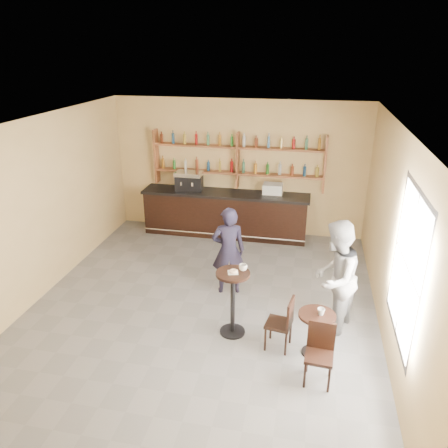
% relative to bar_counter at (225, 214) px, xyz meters
% --- Properties ---
extents(floor, '(7.00, 7.00, 0.00)m').
position_rel_bar_counter_xyz_m(floor, '(0.25, -3.15, -0.54)').
color(floor, slate).
rests_on(floor, ground).
extents(ceiling, '(7.00, 7.00, 0.00)m').
position_rel_bar_counter_xyz_m(ceiling, '(0.25, -3.15, 2.66)').
color(ceiling, white).
rests_on(ceiling, wall_back).
extents(wall_back, '(7.00, 0.00, 7.00)m').
position_rel_bar_counter_xyz_m(wall_back, '(0.25, 0.35, 1.06)').
color(wall_back, tan).
rests_on(wall_back, floor).
extents(wall_front, '(7.00, 0.00, 7.00)m').
position_rel_bar_counter_xyz_m(wall_front, '(0.25, -6.65, 1.06)').
color(wall_front, tan).
rests_on(wall_front, floor).
extents(wall_left, '(0.00, 7.00, 7.00)m').
position_rel_bar_counter_xyz_m(wall_left, '(-2.75, -3.15, 1.06)').
color(wall_left, tan).
rests_on(wall_left, floor).
extents(wall_right, '(0.00, 7.00, 7.00)m').
position_rel_bar_counter_xyz_m(wall_right, '(3.25, -3.15, 1.06)').
color(wall_right, tan).
rests_on(wall_right, floor).
extents(window_pane, '(0.00, 2.00, 2.00)m').
position_rel_bar_counter_xyz_m(window_pane, '(3.24, -4.35, 1.16)').
color(window_pane, white).
rests_on(window_pane, wall_right).
extents(window_frame, '(0.04, 1.70, 2.10)m').
position_rel_bar_counter_xyz_m(window_frame, '(3.24, -4.35, 1.16)').
color(window_frame, black).
rests_on(window_frame, wall_right).
extents(shelf_unit, '(4.00, 0.26, 1.40)m').
position_rel_bar_counter_xyz_m(shelf_unit, '(0.25, 0.22, 1.27)').
color(shelf_unit, brown).
rests_on(shelf_unit, wall_back).
extents(liquor_bottles, '(3.68, 0.10, 1.00)m').
position_rel_bar_counter_xyz_m(liquor_bottles, '(0.25, 0.22, 1.44)').
color(liquor_bottles, '#8C5919').
rests_on(liquor_bottles, shelf_unit).
extents(bar_counter, '(3.97, 0.78, 1.08)m').
position_rel_bar_counter_xyz_m(bar_counter, '(0.00, 0.00, 0.00)').
color(bar_counter, black).
rests_on(bar_counter, floor).
extents(espresso_machine, '(0.67, 0.47, 0.45)m').
position_rel_bar_counter_xyz_m(espresso_machine, '(-0.88, 0.00, 0.76)').
color(espresso_machine, black).
rests_on(espresso_machine, bar_counter).
extents(pastry_case, '(0.47, 0.38, 0.28)m').
position_rel_bar_counter_xyz_m(pastry_case, '(1.12, 0.00, 0.68)').
color(pastry_case, silver).
rests_on(pastry_case, bar_counter).
extents(pedestal_table, '(0.65, 0.65, 1.10)m').
position_rel_bar_counter_xyz_m(pedestal_table, '(0.90, -3.86, 0.01)').
color(pedestal_table, black).
rests_on(pedestal_table, floor).
extents(napkin, '(0.19, 0.19, 0.00)m').
position_rel_bar_counter_xyz_m(napkin, '(0.90, -3.86, 0.56)').
color(napkin, white).
rests_on(napkin, pedestal_table).
extents(donut, '(0.16, 0.16, 0.05)m').
position_rel_bar_counter_xyz_m(donut, '(0.91, -3.87, 0.59)').
color(donut, '#C37D47').
rests_on(donut, napkin).
extents(cup_pedestal, '(0.16, 0.16, 0.10)m').
position_rel_bar_counter_xyz_m(cup_pedestal, '(1.04, -3.76, 0.61)').
color(cup_pedestal, white).
rests_on(cup_pedestal, pedestal_table).
extents(man_main, '(0.69, 0.54, 1.68)m').
position_rel_bar_counter_xyz_m(man_main, '(0.59, -2.61, 0.30)').
color(man_main, black).
rests_on(man_main, floor).
extents(cafe_table, '(0.65, 0.65, 0.69)m').
position_rel_bar_counter_xyz_m(cafe_table, '(2.20, -4.13, -0.19)').
color(cafe_table, black).
rests_on(cafe_table, floor).
extents(cup_cafe, '(0.14, 0.14, 0.10)m').
position_rel_bar_counter_xyz_m(cup_cafe, '(2.25, -4.13, 0.21)').
color(cup_cafe, white).
rests_on(cup_cafe, cafe_table).
extents(chair_west, '(0.43, 0.43, 0.86)m').
position_rel_bar_counter_xyz_m(chair_west, '(1.65, -4.08, -0.11)').
color(chair_west, black).
rests_on(chair_west, floor).
extents(chair_south, '(0.40, 0.40, 0.87)m').
position_rel_bar_counter_xyz_m(chair_south, '(2.25, -4.73, -0.10)').
color(chair_south, black).
rests_on(chair_south, floor).
extents(patron_second, '(0.99, 1.11, 1.89)m').
position_rel_bar_counter_xyz_m(patron_second, '(2.44, -3.45, 0.41)').
color(patron_second, gray).
rests_on(patron_second, floor).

